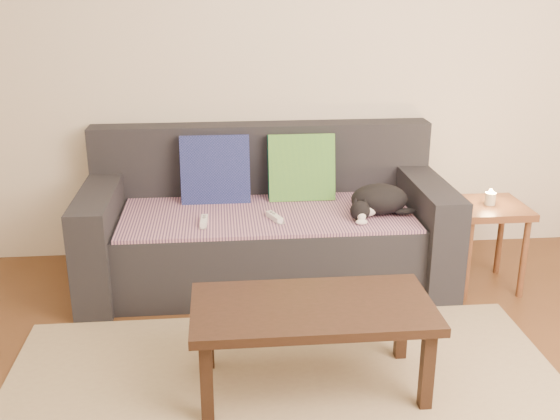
% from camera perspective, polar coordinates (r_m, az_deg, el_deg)
% --- Properties ---
extents(back_wall, '(4.50, 0.04, 2.60)m').
position_cam_1_polar(back_wall, '(4.10, -1.80, 13.70)').
color(back_wall, beige).
rests_on(back_wall, ground).
extents(sofa, '(2.10, 0.94, 0.87)m').
position_cam_1_polar(sofa, '(3.91, -1.24, -1.55)').
color(sofa, '#232328').
rests_on(sofa, ground).
extents(throw_blanket, '(1.66, 0.74, 0.02)m').
position_cam_1_polar(throw_blanket, '(3.78, -1.15, -0.34)').
color(throw_blanket, '#3B284C').
rests_on(throw_blanket, sofa).
extents(cushion_navy, '(0.41, 0.18, 0.42)m').
position_cam_1_polar(cushion_navy, '(3.96, -5.66, 3.53)').
color(cushion_navy, '#101A46').
rests_on(cushion_navy, throw_blanket).
extents(cushion_green, '(0.40, 0.18, 0.41)m').
position_cam_1_polar(cushion_green, '(3.99, 1.85, 3.73)').
color(cushion_green, '#0A463D').
rests_on(cushion_green, throw_blanket).
extents(cat, '(0.39, 0.32, 0.17)m').
position_cam_1_polar(cat, '(3.76, 8.52, 0.83)').
color(cat, black).
rests_on(cat, throw_blanket).
extents(wii_remote_a, '(0.04, 0.15, 0.03)m').
position_cam_1_polar(wii_remote_a, '(3.62, -6.63, -0.97)').
color(wii_remote_a, white).
rests_on(wii_remote_a, throw_blanket).
extents(wii_remote_b, '(0.09, 0.15, 0.03)m').
position_cam_1_polar(wii_remote_b, '(3.65, -0.49, -0.62)').
color(wii_remote_b, white).
rests_on(wii_remote_b, throw_blanket).
extents(side_table, '(0.40, 0.40, 0.50)m').
position_cam_1_polar(side_table, '(3.92, 17.65, -0.76)').
color(side_table, brown).
rests_on(side_table, ground).
extents(candle, '(0.06, 0.06, 0.09)m').
position_cam_1_polar(candle, '(3.88, 17.84, 0.99)').
color(candle, beige).
rests_on(candle, side_table).
extents(coffee_table, '(1.03, 0.51, 0.41)m').
position_cam_1_polar(coffee_table, '(2.82, 2.84, -9.13)').
color(coffee_table, black).
rests_on(coffee_table, rug).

